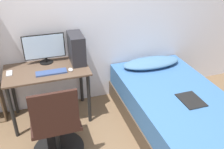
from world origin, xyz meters
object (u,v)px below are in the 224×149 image
(keyboard, at_px, (51,72))
(monitor, at_px, (44,48))
(office_chair, at_px, (57,130))
(bed, at_px, (175,111))
(pc_tower, at_px, (76,48))

(keyboard, bearing_deg, monitor, 95.63)
(office_chair, relative_size, bed, 0.47)
(office_chair, distance_m, bed, 1.47)
(monitor, height_order, keyboard, monitor)
(office_chair, bearing_deg, bed, 0.05)
(pc_tower, bearing_deg, monitor, 164.76)
(monitor, bearing_deg, pc_tower, -15.24)
(monitor, bearing_deg, bed, -31.94)
(keyboard, bearing_deg, office_chair, -95.07)
(pc_tower, bearing_deg, keyboard, -149.45)
(bed, distance_m, keyboard, 1.61)
(keyboard, distance_m, pc_tower, 0.45)
(bed, height_order, keyboard, keyboard)
(office_chair, distance_m, monitor, 1.08)
(keyboard, bearing_deg, bed, -22.42)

